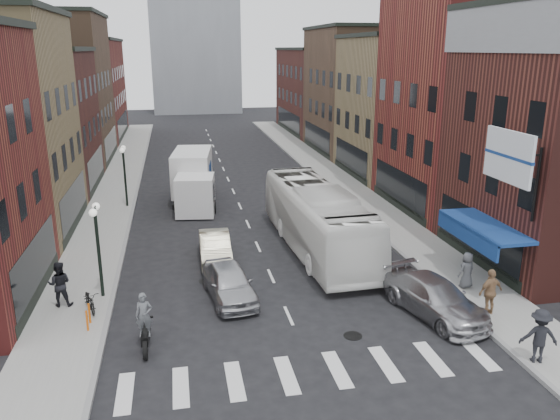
# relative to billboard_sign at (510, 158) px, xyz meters

# --- Properties ---
(ground) EXTENTS (160.00, 160.00, 0.00)m
(ground) POSITION_rel_billboard_sign_xyz_m (-8.59, -0.50, -6.13)
(ground) COLOR black
(ground) RESTS_ON ground
(sidewalk_left) EXTENTS (3.00, 74.00, 0.15)m
(sidewalk_left) POSITION_rel_billboard_sign_xyz_m (-17.09, 21.50, -6.06)
(sidewalk_left) COLOR gray
(sidewalk_left) RESTS_ON ground
(sidewalk_right) EXTENTS (3.00, 74.00, 0.15)m
(sidewalk_right) POSITION_rel_billboard_sign_xyz_m (-0.09, 21.50, -6.06)
(sidewalk_right) COLOR gray
(sidewalk_right) RESTS_ON ground
(curb_left) EXTENTS (0.20, 74.00, 0.16)m
(curb_left) POSITION_rel_billboard_sign_xyz_m (-15.59, 21.50, -6.13)
(curb_left) COLOR gray
(curb_left) RESTS_ON ground
(curb_right) EXTENTS (0.20, 74.00, 0.16)m
(curb_right) POSITION_rel_billboard_sign_xyz_m (-1.59, 21.50, -6.13)
(curb_right) COLOR gray
(curb_right) RESTS_ON ground
(crosswalk_stripes) EXTENTS (12.00, 2.20, 0.01)m
(crosswalk_stripes) POSITION_rel_billboard_sign_xyz_m (-8.59, -3.50, -6.13)
(crosswalk_stripes) COLOR silver
(crosswalk_stripes) RESTS_ON ground
(bldg_left_mid_b) EXTENTS (10.30, 10.20, 10.30)m
(bldg_left_mid_b) POSITION_rel_billboard_sign_xyz_m (-23.58, 23.50, -0.98)
(bldg_left_mid_b) COLOR #481E19
(bldg_left_mid_b) RESTS_ON ground
(bldg_left_far_a) EXTENTS (10.30, 12.20, 13.30)m
(bldg_left_far_a) POSITION_rel_billboard_sign_xyz_m (-23.58, 34.50, 0.52)
(bldg_left_far_a) COLOR brown
(bldg_left_far_a) RESTS_ON ground
(bldg_left_far_b) EXTENTS (10.30, 16.20, 11.30)m
(bldg_left_far_b) POSITION_rel_billboard_sign_xyz_m (-23.58, 48.50, -0.48)
(bldg_left_far_b) COLOR maroon
(bldg_left_far_b) RESTS_ON ground
(bldg_right_mid_a) EXTENTS (10.30, 10.20, 14.30)m
(bldg_right_mid_a) POSITION_rel_billboard_sign_xyz_m (6.41, 13.50, 1.02)
(bldg_right_mid_a) COLOR maroon
(bldg_right_mid_a) RESTS_ON ground
(bldg_right_mid_b) EXTENTS (10.30, 10.20, 11.30)m
(bldg_right_mid_b) POSITION_rel_billboard_sign_xyz_m (6.41, 23.50, -0.48)
(bldg_right_mid_b) COLOR #917A50
(bldg_right_mid_b) RESTS_ON ground
(bldg_right_far_a) EXTENTS (10.30, 12.20, 12.30)m
(bldg_right_far_a) POSITION_rel_billboard_sign_xyz_m (6.41, 34.50, 0.02)
(bldg_right_far_a) COLOR brown
(bldg_right_far_a) RESTS_ON ground
(bldg_right_far_b) EXTENTS (10.30, 16.20, 10.30)m
(bldg_right_far_b) POSITION_rel_billboard_sign_xyz_m (6.41, 48.50, -0.98)
(bldg_right_far_b) COLOR #481E19
(bldg_right_far_b) RESTS_ON ground
(awning_blue) EXTENTS (1.80, 5.00, 0.78)m
(awning_blue) POSITION_rel_billboard_sign_xyz_m (0.34, 2.00, -3.50)
(awning_blue) COLOR navy
(awning_blue) RESTS_ON ground
(billboard_sign) EXTENTS (1.52, 3.00, 3.70)m
(billboard_sign) POSITION_rel_billboard_sign_xyz_m (0.00, 0.00, 0.00)
(billboard_sign) COLOR black
(billboard_sign) RESTS_ON ground
(streetlamp_near) EXTENTS (0.32, 1.22, 4.11)m
(streetlamp_near) POSITION_rel_billboard_sign_xyz_m (-15.99, 3.50, -3.22)
(streetlamp_near) COLOR black
(streetlamp_near) RESTS_ON ground
(streetlamp_far) EXTENTS (0.32, 1.22, 4.11)m
(streetlamp_far) POSITION_rel_billboard_sign_xyz_m (-15.99, 17.50, -3.22)
(streetlamp_far) COLOR black
(streetlamp_far) RESTS_ON ground
(bike_rack) EXTENTS (0.08, 0.68, 0.80)m
(bike_rack) POSITION_rel_billboard_sign_xyz_m (-16.19, 0.80, -5.58)
(bike_rack) COLOR #D8590C
(bike_rack) RESTS_ON sidewalk_left
(box_truck) EXTENTS (3.06, 8.19, 3.46)m
(box_truck) POSITION_rel_billboard_sign_xyz_m (-11.57, 17.61, -4.42)
(box_truck) COLOR white
(box_truck) RESTS_ON ground
(motorcycle_rider) EXTENTS (0.60, 2.10, 2.14)m
(motorcycle_rider) POSITION_rel_billboard_sign_xyz_m (-14.03, -0.97, -5.13)
(motorcycle_rider) COLOR black
(motorcycle_rider) RESTS_ON ground
(transit_bus) EXTENTS (3.41, 12.34, 3.40)m
(transit_bus) POSITION_rel_billboard_sign_xyz_m (-5.61, 7.55, -4.43)
(transit_bus) COLOR white
(transit_bus) RESTS_ON ground
(sedan_left_near) EXTENTS (2.29, 4.53, 1.48)m
(sedan_left_near) POSITION_rel_billboard_sign_xyz_m (-10.73, 2.50, -5.39)
(sedan_left_near) COLOR #B4B4B9
(sedan_left_near) RESTS_ON ground
(sedan_left_far) EXTENTS (1.55, 4.25, 1.39)m
(sedan_left_far) POSITION_rel_billboard_sign_xyz_m (-10.98, 6.99, -5.44)
(sedan_left_far) COLOR beige
(sedan_left_far) RESTS_ON ground
(curb_car) EXTENTS (3.19, 5.38, 1.46)m
(curb_car) POSITION_rel_billboard_sign_xyz_m (-2.89, -0.50, -5.40)
(curb_car) COLOR #A5A4A9
(curb_car) RESTS_ON ground
(parked_bicycle) EXTENTS (1.06, 1.72, 0.85)m
(parked_bicycle) POSITION_rel_billboard_sign_xyz_m (-16.32, 2.22, -5.56)
(parked_bicycle) COLOR black
(parked_bicycle) RESTS_ON sidewalk_left
(ped_left_solo) EXTENTS (0.93, 0.56, 1.88)m
(ped_left_solo) POSITION_rel_billboard_sign_xyz_m (-17.53, 2.87, -5.04)
(ped_left_solo) COLOR black
(ped_left_solo) RESTS_ON sidewalk_left
(ped_right_a) EXTENTS (1.34, 0.94, 1.88)m
(ped_right_a) POSITION_rel_billboard_sign_xyz_m (-1.19, -4.50, -5.04)
(ped_right_a) COLOR black
(ped_right_a) RESTS_ON sidewalk_right
(ped_right_b) EXTENTS (1.19, 0.77, 1.88)m
(ped_right_b) POSITION_rel_billboard_sign_xyz_m (-0.90, -1.11, -5.04)
(ped_right_b) COLOR #8E6948
(ped_right_b) RESTS_ON sidewalk_right
(ped_right_c) EXTENTS (0.89, 0.70, 1.60)m
(ped_right_c) POSITION_rel_billboard_sign_xyz_m (-0.50, 1.36, -5.18)
(ped_right_c) COLOR #4F5156
(ped_right_c) RESTS_ON sidewalk_right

